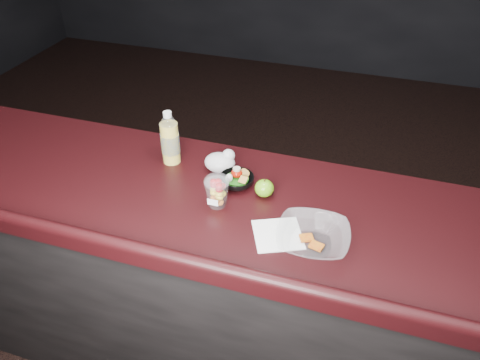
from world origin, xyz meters
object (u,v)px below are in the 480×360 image
(lemonade_bottle, at_px, (170,141))
(fruit_cup, at_px, (217,190))
(green_apple, at_px, (264,188))
(takeout_bowl, at_px, (313,238))
(snack_bowl, at_px, (237,180))

(lemonade_bottle, distance_m, fruit_cup, 0.35)
(lemonade_bottle, bearing_deg, green_apple, -13.80)
(lemonade_bottle, height_order, takeout_bowl, lemonade_bottle)
(green_apple, bearing_deg, fruit_cup, -144.85)
(lemonade_bottle, relative_size, fruit_cup, 1.75)
(green_apple, bearing_deg, lemonade_bottle, 166.20)
(snack_bowl, bearing_deg, green_apple, -13.75)
(fruit_cup, xyz_separation_m, takeout_bowl, (0.37, -0.10, -0.04))
(lemonade_bottle, distance_m, green_apple, 0.44)
(lemonade_bottle, distance_m, snack_bowl, 0.32)
(lemonade_bottle, xyz_separation_m, fruit_cup, (0.28, -0.21, -0.03))
(green_apple, height_order, takeout_bowl, green_apple)
(green_apple, relative_size, takeout_bowl, 0.29)
(green_apple, xyz_separation_m, takeout_bowl, (0.22, -0.21, -0.00))
(fruit_cup, height_order, green_apple, fruit_cup)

